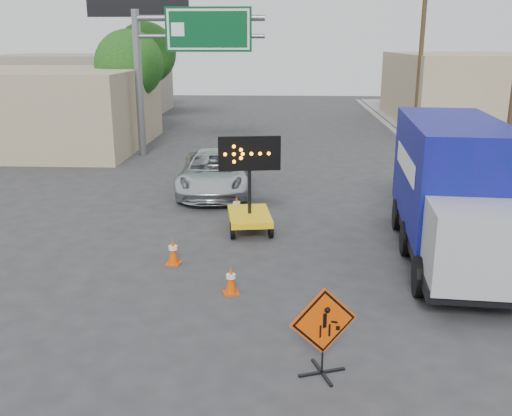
# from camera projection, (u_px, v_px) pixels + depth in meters

# --- Properties ---
(ground) EXTENTS (100.00, 100.00, 0.00)m
(ground) POSITION_uv_depth(u_px,v_px,m) (254.00, 345.00, 10.53)
(ground) COLOR #2D2D30
(ground) RESTS_ON ground
(curb_right) EXTENTS (0.40, 60.00, 0.12)m
(curb_right) POSITION_uv_depth(u_px,v_px,m) (440.00, 170.00, 24.52)
(curb_right) COLOR gray
(curb_right) RESTS_ON ground
(sidewalk_right) EXTENTS (4.00, 60.00, 0.15)m
(sidewalk_right) POSITION_uv_depth(u_px,v_px,m) (495.00, 170.00, 24.40)
(sidewalk_right) COLOR gray
(sidewalk_right) RESTS_ON ground
(storefront_left_near) EXTENTS (14.00, 10.00, 4.00)m
(storefront_left_near) POSITION_uv_depth(u_px,v_px,m) (9.00, 108.00, 29.83)
(storefront_left_near) COLOR tan
(storefront_left_near) RESTS_ON ground
(storefront_left_far) EXTENTS (12.00, 10.00, 4.40)m
(storefront_left_far) POSITION_uv_depth(u_px,v_px,m) (82.00, 85.00, 43.24)
(storefront_left_far) COLOR gray
(storefront_left_far) RESTS_ON ground
(building_right_far) EXTENTS (10.00, 14.00, 4.60)m
(building_right_far) POSITION_uv_depth(u_px,v_px,m) (474.00, 89.00, 37.97)
(building_right_far) COLOR tan
(building_right_far) RESTS_ON ground
(highway_gantry) EXTENTS (6.18, 0.38, 6.90)m
(highway_gantry) POSITION_uv_depth(u_px,v_px,m) (181.00, 48.00, 26.52)
(highway_gantry) COLOR slate
(highway_gantry) RESTS_ON ground
(billboard) EXTENTS (6.10, 0.54, 9.85)m
(billboard) POSITION_uv_depth(u_px,v_px,m) (137.00, 6.00, 33.66)
(billboard) COLOR slate
(billboard) RESTS_ON ground
(utility_pole_far) EXTENTS (1.80, 0.26, 9.00)m
(utility_pole_far) POSITION_uv_depth(u_px,v_px,m) (421.00, 54.00, 31.80)
(utility_pole_far) COLOR #48341E
(utility_pole_far) RESTS_ON ground
(tree_left_near) EXTENTS (3.71, 3.71, 6.03)m
(tree_left_near) POSITION_uv_depth(u_px,v_px,m) (129.00, 65.00, 30.83)
(tree_left_near) COLOR #48341E
(tree_left_near) RESTS_ON ground
(tree_left_far) EXTENTS (4.10, 4.10, 6.66)m
(tree_left_far) POSITION_uv_depth(u_px,v_px,m) (146.00, 53.00, 38.43)
(tree_left_far) COLOR #48341E
(tree_left_far) RESTS_ON ground
(construction_sign) EXTENTS (1.13, 0.81, 1.57)m
(construction_sign) POSITION_uv_depth(u_px,v_px,m) (323.00, 329.00, 9.39)
(construction_sign) COLOR black
(construction_sign) RESTS_ON ground
(arrow_board) EXTENTS (1.78, 2.14, 2.82)m
(arrow_board) POSITION_uv_depth(u_px,v_px,m) (249.00, 210.00, 16.69)
(arrow_board) COLOR yellow
(arrow_board) RESTS_ON ground
(pickup_truck) EXTENTS (2.83, 5.53, 1.49)m
(pickup_truck) POSITION_uv_depth(u_px,v_px,m) (214.00, 172.00, 21.00)
(pickup_truck) COLOR silver
(pickup_truck) RESTS_ON ground
(box_truck) EXTENTS (2.81, 7.49, 3.48)m
(box_truck) POSITION_uv_depth(u_px,v_px,m) (452.00, 198.00, 14.35)
(box_truck) COLOR black
(box_truck) RESTS_ON ground
(cone_a) EXTENTS (0.41, 0.41, 0.65)m
(cone_a) POSITION_uv_depth(u_px,v_px,m) (231.00, 280.00, 12.58)
(cone_a) COLOR #DD4404
(cone_a) RESTS_ON ground
(cone_b) EXTENTS (0.41, 0.41, 0.69)m
(cone_b) POSITION_uv_depth(u_px,v_px,m) (173.00, 251.00, 14.24)
(cone_b) COLOR #DD4404
(cone_b) RESTS_ON ground
(cone_c) EXTENTS (0.37, 0.37, 0.71)m
(cone_c) POSITION_uv_depth(u_px,v_px,m) (237.00, 206.00, 18.09)
(cone_c) COLOR #DD4404
(cone_c) RESTS_ON ground
(cone_d) EXTENTS (0.38, 0.38, 0.66)m
(cone_d) POSITION_uv_depth(u_px,v_px,m) (210.00, 192.00, 19.92)
(cone_d) COLOR #DD4404
(cone_d) RESTS_ON ground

